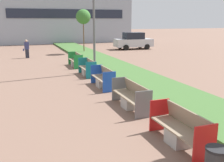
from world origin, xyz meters
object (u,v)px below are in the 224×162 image
at_px(parked_car_distant, 133,41).
at_px(sapling_tree_far, 83,17).
at_px(bench_red_frame, 180,131).
at_px(bench_blue_frame, 103,80).
at_px(bench_green_frame, 76,61).
at_px(street_lamp_post, 94,1).
at_px(bench_grey_frame, 131,98).
at_px(pedestrian_walking, 27,49).
at_px(bench_teal_frame, 88,69).

bearing_deg(parked_car_distant, sapling_tree_far, -163.37).
relative_size(bench_red_frame, sapling_tree_far, 0.49).
relative_size(sapling_tree_far, parked_car_distant, 0.99).
distance_m(bench_blue_frame, bench_green_frame, 6.22).
height_order(bench_blue_frame, parked_car_distant, parked_car_distant).
xyz_separation_m(street_lamp_post, sapling_tree_far, (1.82, 10.03, -0.80)).
xyz_separation_m(bench_red_frame, sapling_tree_far, (2.44, 20.06, 3.13)).
bearing_deg(bench_blue_frame, sapling_tree_far, 79.85).
relative_size(bench_grey_frame, bench_blue_frame, 1.11).
bearing_deg(pedestrian_walking, parked_car_distant, 16.14).
xyz_separation_m(bench_red_frame, bench_blue_frame, (-0.00, 6.45, -0.00)).
distance_m(sapling_tree_far, pedestrian_walking, 6.36).
bearing_deg(parked_car_distant, bench_grey_frame, -112.39).
xyz_separation_m(bench_blue_frame, pedestrian_walking, (-3.04, 11.82, 0.42)).
xyz_separation_m(bench_green_frame, street_lamp_post, (0.61, -2.63, 3.93)).
height_order(bench_blue_frame, bench_teal_frame, same).
height_order(bench_green_frame, parked_car_distant, parked_car_distant).
height_order(bench_grey_frame, bench_teal_frame, same).
distance_m(bench_red_frame, bench_green_frame, 12.66).
relative_size(bench_red_frame, street_lamp_post, 0.26).
bearing_deg(pedestrian_walking, bench_blue_frame, -75.58).
xyz_separation_m(bench_grey_frame, street_lamp_post, (0.61, 6.90, 3.93)).
bearing_deg(parked_car_distant, street_lamp_post, -121.98).
distance_m(bench_red_frame, pedestrian_walking, 18.52).
distance_m(street_lamp_post, sapling_tree_far, 10.22).
xyz_separation_m(bench_green_frame, sapling_tree_far, (2.44, 7.40, 3.13)).
relative_size(bench_teal_frame, sapling_tree_far, 0.45).
relative_size(sapling_tree_far, pedestrian_walking, 2.68).
bearing_deg(bench_green_frame, parked_car_distant, 46.42).
bearing_deg(bench_grey_frame, bench_red_frame, -90.04).
height_order(bench_red_frame, street_lamp_post, street_lamp_post).
xyz_separation_m(bench_blue_frame, bench_green_frame, (0.00, 6.22, 0.00)).
distance_m(bench_blue_frame, parked_car_distant, 17.39).
bearing_deg(parked_car_distant, bench_teal_frame, -122.57).
bearing_deg(bench_blue_frame, parked_car_distant, 60.69).
distance_m(bench_grey_frame, pedestrian_walking, 15.45).
xyz_separation_m(bench_red_frame, parked_car_distant, (8.51, 21.61, 0.55)).
height_order(sapling_tree_far, parked_car_distant, sapling_tree_far).
height_order(bench_teal_frame, sapling_tree_far, sapling_tree_far).
bearing_deg(sapling_tree_far, parked_car_distant, 14.30).
relative_size(bench_grey_frame, pedestrian_walking, 1.43).
relative_size(bench_red_frame, pedestrian_walking, 1.31).
xyz_separation_m(bench_red_frame, bench_teal_frame, (-0.00, 9.40, -0.01)).
height_order(bench_blue_frame, sapling_tree_far, sapling_tree_far).
height_order(bench_red_frame, bench_teal_frame, same).
height_order(sapling_tree_far, pedestrian_walking, sapling_tree_far).
distance_m(bench_blue_frame, street_lamp_post, 5.36).
distance_m(bench_teal_frame, street_lamp_post, 4.03).
bearing_deg(bench_red_frame, pedestrian_walking, 99.45).
distance_m(bench_blue_frame, pedestrian_walking, 12.21).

